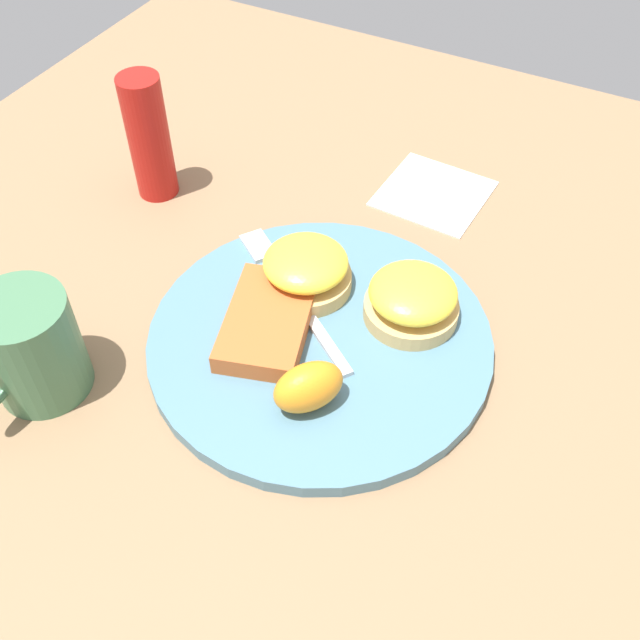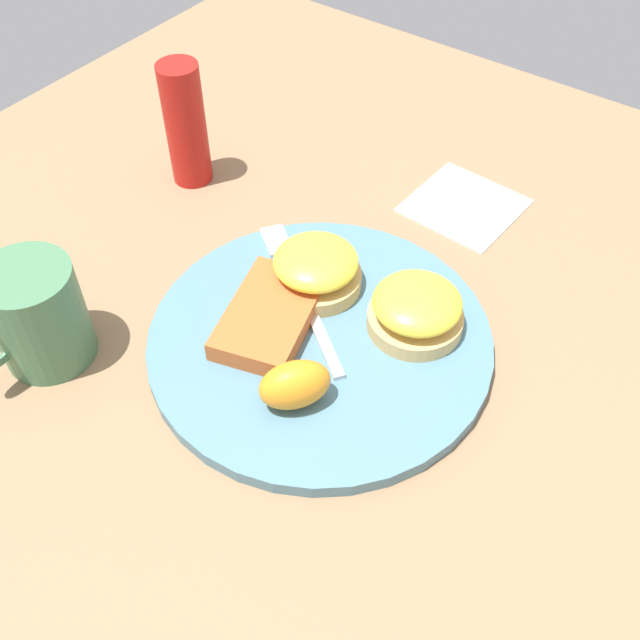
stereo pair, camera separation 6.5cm
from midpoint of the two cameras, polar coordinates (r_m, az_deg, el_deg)
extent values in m
plane|color=#846647|center=(0.68, 2.75, -2.08)|extent=(1.10, 1.10, 0.00)
cylinder|color=slate|center=(0.67, 2.77, -1.70)|extent=(0.31, 0.31, 0.01)
cylinder|color=tan|center=(0.68, 9.98, -0.14)|extent=(0.09, 0.09, 0.02)
ellipsoid|color=yellow|center=(0.66, 10.23, 1.16)|extent=(0.08, 0.08, 0.03)
cylinder|color=tan|center=(0.71, 2.33, 3.00)|extent=(0.09, 0.09, 0.02)
ellipsoid|color=yellow|center=(0.69, 2.39, 4.33)|extent=(0.08, 0.08, 0.03)
cube|color=#B85829|center=(0.67, -1.05, 0.19)|extent=(0.13, 0.10, 0.02)
ellipsoid|color=orange|center=(0.60, 1.17, -5.14)|extent=(0.07, 0.06, 0.04)
cube|color=silver|center=(0.67, 2.50, -1.01)|extent=(0.07, 0.09, 0.00)
cube|color=silver|center=(0.75, -0.85, 5.92)|extent=(0.04, 0.05, 0.00)
cylinder|color=#42704C|center=(0.67, -18.11, 0.22)|extent=(0.08, 0.08, 0.10)
cube|color=white|center=(0.84, 13.16, 8.43)|extent=(0.12, 0.12, 0.00)
cylinder|color=#B21914|center=(0.83, -7.94, 14.44)|extent=(0.04, 0.04, 0.14)
camera|label=1|loc=(0.03, -87.13, 3.16)|focal=42.00mm
camera|label=2|loc=(0.03, 92.87, -3.16)|focal=42.00mm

